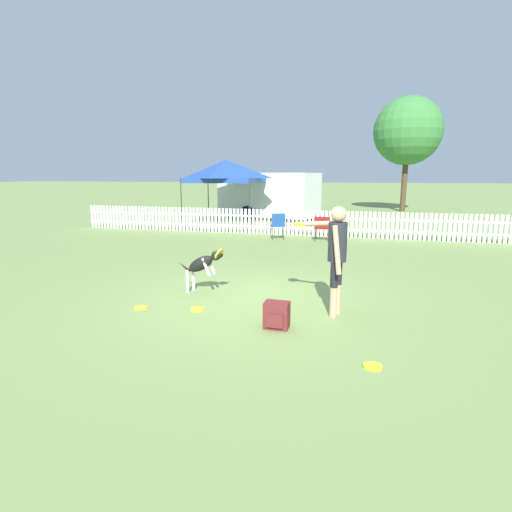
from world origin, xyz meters
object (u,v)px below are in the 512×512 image
at_px(frisbee_near_dog, 141,308).
at_px(folding_chair_blue_left, 322,226).
at_px(backpack_on_grass, 277,315).
at_px(equipment_trailer, 269,195).
at_px(tree_left_grove, 408,131).
at_px(frisbee_near_handler, 197,309).
at_px(frisbee_midfield, 373,366).
at_px(canopy_tent_main, 226,171).
at_px(leaping_dog, 202,264).
at_px(folding_chair_center, 278,224).
at_px(handler_person, 335,248).

bearing_deg(frisbee_near_dog, folding_chair_blue_left, 74.85).
relative_size(backpack_on_grass, equipment_trailer, 0.07).
bearing_deg(tree_left_grove, frisbee_near_dog, -105.26).
relative_size(frisbee_near_handler, tree_left_grove, 0.03).
height_order(frisbee_midfield, tree_left_grove, tree_left_grove).
bearing_deg(backpack_on_grass, canopy_tent_main, 112.73).
bearing_deg(folding_chair_blue_left, backpack_on_grass, 89.74).
distance_m(frisbee_midfield, equipment_trailer, 16.02).
height_order(leaping_dog, canopy_tent_main, canopy_tent_main).
relative_size(leaping_dog, backpack_on_grass, 2.61).
distance_m(folding_chair_center, equipment_trailer, 6.83).
bearing_deg(leaping_dog, frisbee_midfield, 66.37).
relative_size(frisbee_near_handler, canopy_tent_main, 0.07).
bearing_deg(frisbee_near_handler, backpack_on_grass, -16.63).
xyz_separation_m(leaping_dog, canopy_tent_main, (-3.30, 10.57, 1.76)).
height_order(leaping_dog, equipment_trailer, equipment_trailer).
distance_m(backpack_on_grass, folding_chair_center, 8.00).
bearing_deg(leaping_dog, folding_chair_blue_left, -179.85).
height_order(frisbee_midfield, equipment_trailer, equipment_trailer).
height_order(handler_person, leaping_dog, handler_person).
distance_m(folding_chair_blue_left, folding_chair_center, 1.48).
bearing_deg(equipment_trailer, folding_chair_center, -58.09).
bearing_deg(folding_chair_center, equipment_trailer, -94.45).
relative_size(backpack_on_grass, folding_chair_center, 0.42).
relative_size(handler_person, folding_chair_center, 1.87).
relative_size(frisbee_near_dog, canopy_tent_main, 0.07).
xyz_separation_m(handler_person, equipment_trailer, (-4.36, 13.54, 0.14)).
xyz_separation_m(folding_chair_blue_left, tree_left_grove, (3.46, 12.61, 4.19)).
distance_m(frisbee_midfield, folding_chair_blue_left, 8.97).
bearing_deg(canopy_tent_main, frisbee_near_dog, -77.16).
relative_size(frisbee_midfield, equipment_trailer, 0.04).
distance_m(handler_person, folding_chair_center, 7.45).
xyz_separation_m(handler_person, folding_chair_center, (-2.43, 7.02, -0.52)).
relative_size(handler_person, folding_chair_blue_left, 2.07).
height_order(backpack_on_grass, tree_left_grove, tree_left_grove).
distance_m(leaping_dog, tree_left_grove, 20.29).
height_order(leaping_dog, frisbee_near_handler, leaping_dog).
distance_m(frisbee_near_handler, backpack_on_grass, 1.48).
bearing_deg(frisbee_near_handler, folding_chair_center, 92.30).
height_order(backpack_on_grass, equipment_trailer, equipment_trailer).
bearing_deg(frisbee_midfield, frisbee_near_handler, 154.63).
xyz_separation_m(handler_person, frisbee_midfield, (0.59, -1.65, -1.05)).
bearing_deg(frisbee_near_dog, leaping_dog, 58.78).
distance_m(folding_chair_blue_left, equipment_trailer, 7.25).
xyz_separation_m(frisbee_near_handler, equipment_trailer, (-2.22, 13.90, 1.19)).
bearing_deg(canopy_tent_main, equipment_trailer, 61.06).
height_order(handler_person, frisbee_near_handler, handler_person).
height_order(backpack_on_grass, folding_chair_center, folding_chair_center).
bearing_deg(backpack_on_grass, leaping_dog, 142.11).
bearing_deg(frisbee_near_dog, frisbee_near_handler, 10.93).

